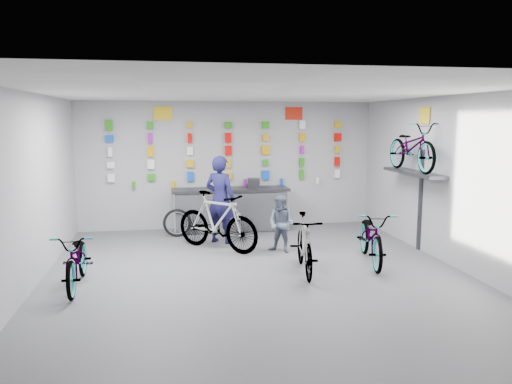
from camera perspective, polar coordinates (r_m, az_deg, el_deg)
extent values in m
plane|color=#4B4C50|center=(8.33, 0.25, -9.73)|extent=(8.00, 8.00, 0.00)
plane|color=white|center=(7.94, 0.27, 11.33)|extent=(8.00, 8.00, 0.00)
plane|color=#A9A9AB|center=(11.93, -3.21, 3.10)|extent=(7.00, 0.00, 7.00)
plane|color=#A9A9AB|center=(4.20, 10.21, -6.76)|extent=(7.00, 0.00, 7.00)
plane|color=#A9A9AB|center=(8.14, -24.77, -0.10)|extent=(0.00, 8.00, 8.00)
plane|color=#A9A9AB|center=(9.29, 22.03, 1.01)|extent=(0.00, 8.00, 8.00)
cube|color=black|center=(11.63, -2.90, -2.26)|extent=(2.60, 0.60, 0.90)
cube|color=silver|center=(11.33, -2.71, -2.39)|extent=(2.60, 0.02, 0.90)
cube|color=silver|center=(11.24, -9.30, -2.57)|extent=(0.04, 0.04, 0.96)
cube|color=silver|center=(11.57, 3.69, -2.17)|extent=(0.04, 0.04, 0.96)
cube|color=black|center=(11.55, -2.92, 0.28)|extent=(2.70, 0.66, 0.06)
cube|color=white|center=(11.87, -16.21, 1.54)|extent=(0.16, 0.06, 0.18)
cube|color=#299214|center=(11.81, -11.87, 1.66)|extent=(0.18, 0.06, 0.15)
cube|color=blue|center=(11.81, -7.50, 1.77)|extent=(0.15, 0.06, 0.22)
cube|color=#E39F05|center=(11.89, -3.16, 1.87)|extent=(0.16, 0.06, 0.16)
cube|color=blue|center=(12.03, 1.10, 1.95)|extent=(0.17, 0.06, 0.22)
cube|color=#299214|center=(12.23, 5.24, 2.03)|extent=(0.10, 0.06, 0.23)
cube|color=white|center=(12.50, 9.23, 2.09)|extent=(0.14, 0.06, 0.20)
cube|color=white|center=(11.84, -16.27, 2.98)|extent=(0.17, 0.06, 0.15)
cube|color=white|center=(11.78, -11.91, 3.11)|extent=(0.16, 0.06, 0.21)
cube|color=gold|center=(11.78, -7.52, 3.22)|extent=(0.17, 0.06, 0.16)
cube|color=gold|center=(11.86, -3.17, 3.31)|extent=(0.09, 0.06, 0.21)
cube|color=#299214|center=(12.00, 1.11, 3.38)|extent=(0.12, 0.06, 0.15)
cube|color=#299214|center=(12.20, 5.26, 3.43)|extent=(0.12, 0.06, 0.20)
cube|color=#E20803|center=(12.47, 9.26, 3.46)|extent=(0.12, 0.06, 0.22)
cube|color=white|center=(11.82, -16.33, 4.43)|extent=(0.10, 0.06, 0.21)
cube|color=#E39F05|center=(11.75, -11.95, 4.56)|extent=(0.13, 0.06, 0.24)
cube|color=white|center=(11.76, -7.55, 4.67)|extent=(0.14, 0.06, 0.19)
cube|color=#E20803|center=(11.83, -3.18, 4.75)|extent=(0.15, 0.06, 0.23)
cube|color=#E39F05|center=(11.98, 1.11, 4.81)|extent=(0.17, 0.06, 0.20)
cube|color=#AA11AE|center=(12.18, 5.28, 4.83)|extent=(0.09, 0.06, 0.19)
cube|color=gold|center=(12.45, 9.29, 4.83)|extent=(0.12, 0.06, 0.17)
cube|color=blue|center=(11.80, -16.39, 5.88)|extent=(0.18, 0.06, 0.15)
cube|color=#AA11AE|center=(11.74, -12.00, 6.02)|extent=(0.09, 0.06, 0.23)
cube|color=#E20803|center=(11.74, -7.58, 6.13)|extent=(0.10, 0.06, 0.22)
cube|color=#E20803|center=(11.82, -3.19, 6.21)|extent=(0.14, 0.06, 0.23)
cube|color=#E39F05|center=(11.96, 1.12, 6.24)|extent=(0.13, 0.06, 0.15)
cube|color=#E39F05|center=(12.17, 5.30, 6.24)|extent=(0.13, 0.06, 0.20)
cube|color=#E20803|center=(12.44, 9.33, 6.21)|extent=(0.17, 0.06, 0.19)
cube|color=#299214|center=(11.79, -16.45, 7.34)|extent=(0.15, 0.06, 0.24)
cube|color=#299214|center=(11.73, -12.04, 7.49)|extent=(0.14, 0.06, 0.18)
cube|color=gold|center=(11.74, -7.61, 7.60)|extent=(0.12, 0.06, 0.14)
cube|color=#299214|center=(11.81, -3.20, 7.66)|extent=(0.16, 0.06, 0.15)
cube|color=#299214|center=(11.95, 1.12, 7.68)|extent=(0.16, 0.06, 0.17)
cube|color=white|center=(12.16, 5.32, 7.66)|extent=(0.14, 0.06, 0.21)
cube|color=gold|center=(12.43, 9.36, 7.59)|extent=(0.17, 0.06, 0.15)
cylinder|color=#299214|center=(11.83, -13.78, 0.78)|extent=(0.07, 0.07, 0.16)
cylinder|color=gold|center=(11.80, -9.42, 0.89)|extent=(0.07, 0.07, 0.16)
cylinder|color=#AA11AE|center=(11.94, -1.23, 1.09)|extent=(0.07, 0.07, 0.16)
cylinder|color=blue|center=(12.11, 2.98, 1.18)|extent=(0.07, 0.07, 0.16)
cylinder|color=white|center=(12.35, 7.05, 1.26)|extent=(0.07, 0.07, 0.16)
cube|color=#333338|center=(10.21, 17.53, 2.13)|extent=(0.38, 1.90, 0.06)
cube|color=#333338|center=(10.37, 18.28, -0.89)|extent=(0.04, 0.10, 2.00)
cube|color=yellow|center=(11.78, -10.60, 8.84)|extent=(0.42, 0.02, 0.30)
cube|color=red|center=(12.16, 4.35, 8.94)|extent=(0.42, 0.02, 0.30)
cube|color=yellow|center=(10.25, 18.70, 8.26)|extent=(0.02, 0.40, 0.30)
imported|color=gray|center=(8.23, -19.72, -7.22)|extent=(0.63, 1.72, 0.90)
imported|color=gray|center=(8.46, 5.57, -5.96)|extent=(0.70, 1.72, 1.00)
imported|color=gray|center=(9.26, 13.08, -4.96)|extent=(1.03, 1.97, 0.98)
imported|color=gray|center=(9.92, -4.47, -3.32)|extent=(1.79, 1.74, 1.17)
imported|color=gray|center=(10.15, 17.40, 4.95)|extent=(0.63, 1.80, 0.95)
imported|color=#161543|center=(10.45, -4.10, -0.85)|extent=(0.80, 0.75, 1.84)
imported|color=slate|center=(9.73, 2.91, -3.66)|extent=(0.70, 0.68, 1.13)
torus|color=black|center=(11.20, -9.01, -3.51)|extent=(0.62, 0.14, 0.62)
torus|color=silver|center=(11.20, -9.01, -3.51)|extent=(0.51, 0.09, 0.50)
cube|color=black|center=(11.61, -0.28, 1.03)|extent=(0.32, 0.34, 0.22)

